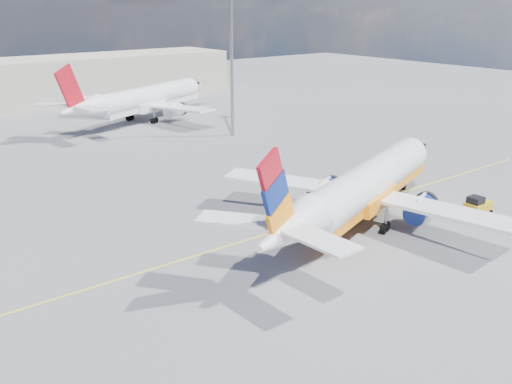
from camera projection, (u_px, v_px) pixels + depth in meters
ground at (309, 240)px, 44.52m from camera, size 240.00×240.00×0.00m
taxi_line at (284, 228)px, 46.76m from camera, size 70.00×0.15×0.01m
terminal_main at (45, 81)px, 102.24m from camera, size 70.00×14.00×8.00m
main_jet at (365, 187)px, 46.88m from camera, size 31.94×24.21×9.72m
second_jet at (145, 99)px, 87.51m from camera, size 32.75×24.65×10.10m
gse_tug at (477, 206)px, 49.39m from camera, size 2.52×1.56×1.79m
traffic_cone at (284, 227)px, 46.37m from camera, size 0.35×0.35×0.49m
floodlight_mast at (231, 43)px, 74.82m from camera, size 1.52×1.52×20.77m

